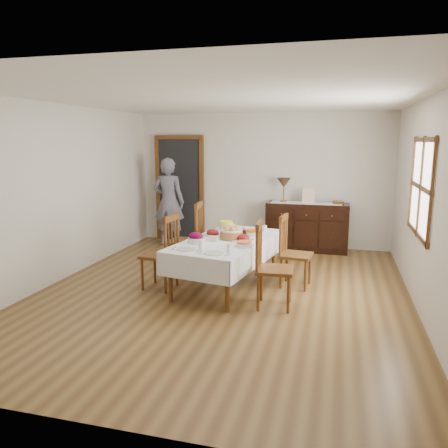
% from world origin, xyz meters
% --- Properties ---
extents(ground, '(6.00, 6.00, 0.00)m').
position_xyz_m(ground, '(0.00, 0.00, 0.00)').
color(ground, brown).
extents(room_shell, '(5.02, 6.02, 2.65)m').
position_xyz_m(room_shell, '(-0.15, 0.42, 1.64)').
color(room_shell, white).
rests_on(room_shell, ground).
extents(dining_table, '(1.39, 2.18, 0.70)m').
position_xyz_m(dining_table, '(0.00, 0.27, 0.61)').
color(dining_table, white).
rests_on(dining_table, ground).
extents(chair_left_near, '(0.48, 0.48, 1.07)m').
position_xyz_m(chair_left_near, '(-0.85, -0.03, 0.54)').
color(chair_left_near, '#583112').
rests_on(chair_left_near, ground).
extents(chair_left_far, '(0.52, 0.52, 1.13)m').
position_xyz_m(chair_left_far, '(-0.74, 0.79, 0.57)').
color(chair_left_far, '#583112').
rests_on(chair_left_far, ground).
extents(chair_right_near, '(0.48, 0.48, 1.09)m').
position_xyz_m(chair_right_near, '(0.71, -0.33, 0.55)').
color(chair_right_near, '#583112').
rests_on(chair_right_near, ground).
extents(chair_right_far, '(0.47, 0.47, 1.03)m').
position_xyz_m(chair_right_far, '(0.89, 0.55, 0.52)').
color(chair_right_far, '#583112').
rests_on(chair_right_far, ground).
extents(sideboard, '(1.52, 0.55, 0.91)m').
position_xyz_m(sideboard, '(0.94, 2.72, 0.46)').
color(sideboard, black).
rests_on(sideboard, ground).
extents(person, '(0.58, 0.37, 1.86)m').
position_xyz_m(person, '(-1.76, 2.46, 0.93)').
color(person, slate).
rests_on(person, ground).
extents(bread_basket, '(0.32, 0.32, 0.19)m').
position_xyz_m(bread_basket, '(0.05, 0.31, 0.78)').
color(bread_basket, brown).
rests_on(bread_basket, dining_table).
extents(egg_basket, '(0.26, 0.26, 0.11)m').
position_xyz_m(egg_basket, '(0.10, 0.65, 0.73)').
color(egg_basket, black).
rests_on(egg_basket, dining_table).
extents(ham_platter_a, '(0.31, 0.31, 0.11)m').
position_xyz_m(ham_platter_a, '(-0.27, 0.47, 0.73)').
color(ham_platter_a, silver).
rests_on(ham_platter_a, dining_table).
extents(ham_platter_b, '(0.32, 0.32, 0.11)m').
position_xyz_m(ham_platter_b, '(0.23, 0.26, 0.72)').
color(ham_platter_b, silver).
rests_on(ham_platter_b, dining_table).
extents(beet_bowl, '(0.23, 0.23, 0.15)m').
position_xyz_m(beet_bowl, '(-0.35, -0.05, 0.76)').
color(beet_bowl, silver).
rests_on(beet_bowl, dining_table).
extents(carrot_bowl, '(0.20, 0.20, 0.09)m').
position_xyz_m(carrot_bowl, '(0.30, 0.61, 0.74)').
color(carrot_bowl, silver).
rests_on(carrot_bowl, dining_table).
extents(pineapple_bowl, '(0.22, 0.22, 0.13)m').
position_xyz_m(pineapple_bowl, '(-0.19, 0.95, 0.76)').
color(pineapple_bowl, '#CDAC85').
rests_on(pineapple_bowl, dining_table).
extents(casserole_dish, '(0.24, 0.24, 0.07)m').
position_xyz_m(casserole_dish, '(0.33, -0.08, 0.73)').
color(casserole_dish, silver).
rests_on(casserole_dish, dining_table).
extents(butter_dish, '(0.15, 0.11, 0.07)m').
position_xyz_m(butter_dish, '(-0.16, 0.11, 0.73)').
color(butter_dish, silver).
rests_on(butter_dish, dining_table).
extents(setting_left, '(0.44, 0.31, 0.10)m').
position_xyz_m(setting_left, '(-0.31, -0.38, 0.72)').
color(setting_left, silver).
rests_on(setting_left, dining_table).
extents(setting_right, '(0.44, 0.31, 0.10)m').
position_xyz_m(setting_right, '(0.09, -0.48, 0.72)').
color(setting_right, silver).
rests_on(setting_right, dining_table).
extents(glass_far_a, '(0.07, 0.07, 0.09)m').
position_xyz_m(glass_far_a, '(-0.08, 0.94, 0.74)').
color(glass_far_a, white).
rests_on(glass_far_a, dining_table).
extents(glass_far_b, '(0.07, 0.07, 0.10)m').
position_xyz_m(glass_far_b, '(0.42, 0.92, 0.75)').
color(glass_far_b, white).
rests_on(glass_far_b, dining_table).
extents(runner, '(1.30, 0.35, 0.01)m').
position_xyz_m(runner, '(0.91, 2.69, 0.92)').
color(runner, white).
rests_on(runner, sideboard).
extents(table_lamp, '(0.26, 0.26, 0.46)m').
position_xyz_m(table_lamp, '(0.48, 2.70, 1.27)').
color(table_lamp, brown).
rests_on(table_lamp, sideboard).
extents(picture_frame, '(0.22, 0.08, 0.28)m').
position_xyz_m(picture_frame, '(0.96, 2.64, 1.05)').
color(picture_frame, beige).
rests_on(picture_frame, sideboard).
extents(deco_bowl, '(0.20, 0.20, 0.06)m').
position_xyz_m(deco_bowl, '(1.49, 2.68, 0.94)').
color(deco_bowl, '#583112').
rests_on(deco_bowl, sideboard).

